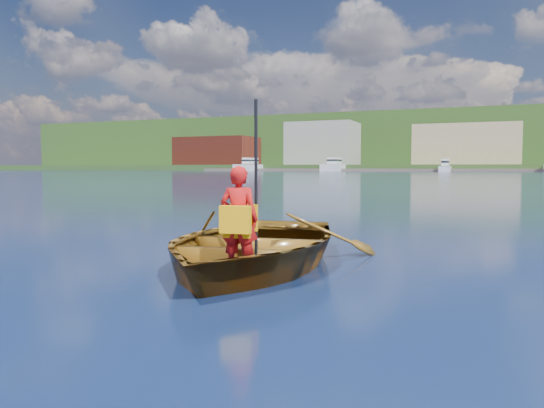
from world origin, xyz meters
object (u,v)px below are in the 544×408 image
(dock, at_px, (471,170))
(marina_yachts, at_px, (467,166))
(rowboat, at_px, (252,245))
(child_paddler, at_px, (239,219))

(dock, xyz_separation_m, marina_yachts, (-0.86, -4.67, 1.01))
(rowboat, xyz_separation_m, dock, (-2.31, 147.48, 0.12))
(rowboat, height_order, dock, dock)
(child_paddler, height_order, marina_yachts, marina_yachts)
(rowboat, bearing_deg, child_paddler, -73.80)
(rowboat, relative_size, marina_yachts, 0.03)
(marina_yachts, bearing_deg, child_paddler, -88.63)
(rowboat, xyz_separation_m, marina_yachts, (-3.17, 142.81, 1.13))
(marina_yachts, bearing_deg, dock, 79.51)
(dock, bearing_deg, rowboat, -89.10)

